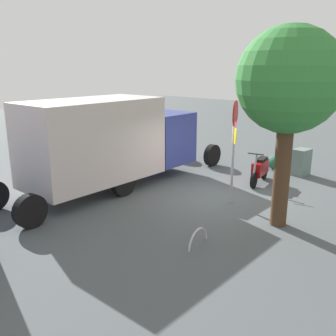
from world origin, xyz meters
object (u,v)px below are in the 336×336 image
object	(u,v)px
stop_sign	(234,136)
street_tree	(289,82)
box_truck_near	(114,139)
utility_cabinet	(301,162)
motorcycle	(260,169)
bike_rack_hoop	(198,245)

from	to	relation	value
stop_sign	street_tree	xyz separation A→B (m)	(0.51, 1.79, 1.59)
box_truck_near	utility_cabinet	bearing A→B (deg)	-37.62
motorcycle	bike_rack_hoop	bearing A→B (deg)	2.15
motorcycle	box_truck_near	bearing A→B (deg)	-56.13
motorcycle	utility_cabinet	size ratio (longest dim) A/B	1.77
street_tree	motorcycle	bearing A→B (deg)	-143.39
stop_sign	bike_rack_hoop	size ratio (longest dim) A/B	3.66
box_truck_near	bike_rack_hoop	world-z (taller)	box_truck_near
box_truck_near	street_tree	world-z (taller)	street_tree
stop_sign	motorcycle	bearing A→B (deg)	-170.60
motorcycle	stop_sign	bearing A→B (deg)	-2.86
stop_sign	bike_rack_hoop	xyz separation A→B (m)	(2.87, 0.96, -2.07)
box_truck_near	street_tree	distance (m)	6.10
motorcycle	stop_sign	xyz separation A→B (m)	(2.44, 0.40, 1.55)
motorcycle	stop_sign	size ratio (longest dim) A/B	0.58
bike_rack_hoop	stop_sign	bearing A→B (deg)	-161.49
street_tree	box_truck_near	bearing A→B (deg)	-82.86
box_truck_near	motorcycle	distance (m)	5.21
street_tree	bike_rack_hoop	xyz separation A→B (m)	(2.36, -0.83, -3.66)
box_truck_near	bike_rack_hoop	xyz separation A→B (m)	(1.65, 4.89, -1.66)
street_tree	bike_rack_hoop	distance (m)	4.43
utility_cabinet	street_tree	bearing A→B (deg)	17.46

